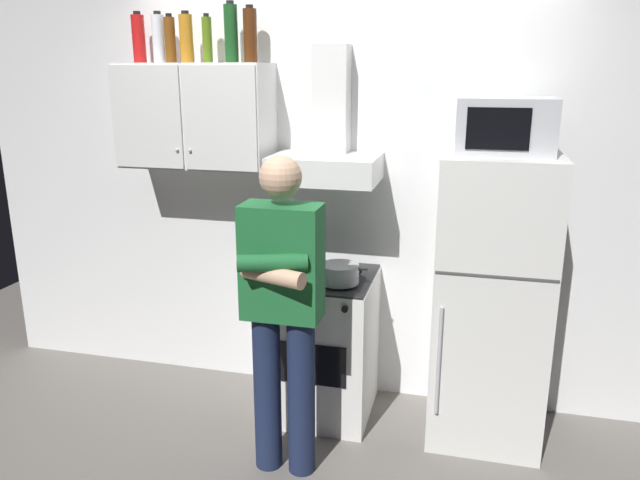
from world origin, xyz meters
The scene contains 16 objects.
ground_plane centered at (0.00, 0.00, 0.00)m, with size 7.00×7.00×0.00m, color slate.
back_wall_tiled centered at (0.00, 0.60, 1.35)m, with size 4.80×0.10×2.70m, color white.
upper_cabinet centered at (-0.85, 0.37, 1.75)m, with size 0.90×0.37×0.60m.
stove_oven centered at (-0.05, 0.25, 0.43)m, with size 0.60×0.62×0.87m.
range_hood centered at (-0.05, 0.38, 1.60)m, with size 0.60×0.44×0.75m.
refrigerator centered at (0.90, 0.25, 0.80)m, with size 0.60×0.62×1.60m.
microwave centered at (0.90, 0.27, 1.74)m, with size 0.48×0.37×0.28m.
person_standing centered at (-0.10, -0.36, 0.90)m, with size 0.38×0.33×1.64m.
cooking_pot centered at (0.08, 0.13, 0.93)m, with size 0.31×0.21×0.11m.
bottle_wine_green centered at (-0.62, 0.40, 2.21)m, with size 0.08×0.08×0.33m.
bottle_vodka_clear centered at (-1.08, 0.42, 2.19)m, with size 0.07×0.07×0.29m.
bottle_olive_oil centered at (-0.77, 0.42, 2.18)m, with size 0.06×0.06×0.27m.
bottle_liquor_amber centered at (-0.88, 0.38, 2.18)m, with size 0.08×0.08×0.28m.
bottle_rum_dark centered at (-0.51, 0.41, 2.20)m, with size 0.08×0.08×0.31m.
bottle_soda_red centered at (-1.21, 0.42, 2.19)m, with size 0.08×0.08×0.29m.
bottle_beer_brown centered at (-0.99, 0.39, 2.18)m, with size 0.06×0.06×0.27m.
Camera 1 is at (0.75, -3.00, 2.02)m, focal length 34.33 mm.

